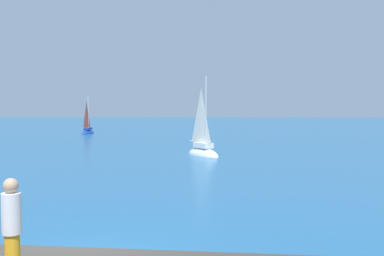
% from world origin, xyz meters
% --- Properties ---
extents(sailboat_near, '(2.48, 2.92, 5.49)m').
position_xyz_m(sailboat_near, '(2.75, 18.86, 0.30)').
color(sailboat_near, white).
rests_on(sailboat_near, ground).
extents(sailboat_far, '(1.24, 2.39, 4.34)m').
position_xyz_m(sailboat_far, '(-8.89, 36.40, 0.24)').
color(sailboat_far, '#193D99').
rests_on(sailboat_far, ground).
extents(person_standing, '(0.28, 0.28, 1.62)m').
position_xyz_m(person_standing, '(-0.33, -2.56, 1.62)').
color(person_standing, gold).
rests_on(person_standing, shore_ledge).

